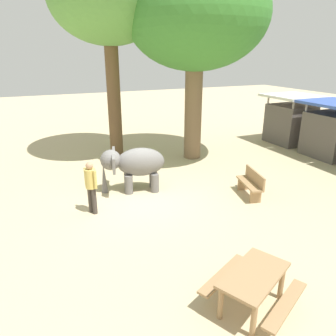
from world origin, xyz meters
The scene contains 8 objects.
ground_plane centered at (0.00, 0.00, 0.00)m, with size 60.00×60.00×0.00m, color tan.
elephant centered at (-0.71, 0.02, 0.98)m, with size 1.57×2.23×1.53m.
person_handler centered at (0.37, -1.65, 0.95)m, with size 0.46×0.32×1.62m.
shade_tree_main centered at (-3.27, 3.63, 5.93)m, with size 6.19×5.67×8.19m.
wooden_bench centered at (1.30, 3.45, 0.47)m, with size 1.46×0.73×0.88m.
picnic_table_near centered at (5.41, 0.31, 0.59)m, with size 1.99×2.00×0.78m.
market_stall_white centered at (-3.43, 9.51, 1.14)m, with size 2.50×2.50×2.52m.
market_stall_blue centered at (-0.83, 9.51, 1.14)m, with size 2.50×2.50×2.52m.
Camera 1 is at (9.18, -3.06, 4.57)m, focal length 34.11 mm.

